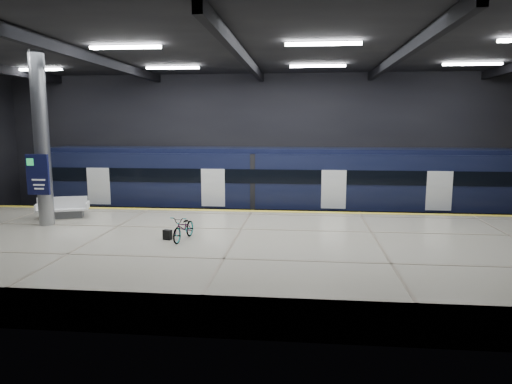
# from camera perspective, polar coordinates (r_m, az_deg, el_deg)

# --- Properties ---
(ground) EXTENTS (30.00, 30.00, 0.00)m
(ground) POSITION_cam_1_polar(r_m,az_deg,el_deg) (19.14, -1.46, -7.17)
(ground) COLOR black
(ground) RESTS_ON ground
(room_shell) EXTENTS (30.10, 16.10, 8.05)m
(room_shell) POSITION_cam_1_polar(r_m,az_deg,el_deg) (18.45, -1.53, 10.20)
(room_shell) COLOR black
(room_shell) RESTS_ON ground
(platform) EXTENTS (30.00, 11.00, 1.10)m
(platform) POSITION_cam_1_polar(r_m,az_deg,el_deg) (16.61, -2.56, -7.65)
(platform) COLOR #B5AD99
(platform) RESTS_ON ground
(safety_strip) EXTENTS (30.00, 0.40, 0.01)m
(safety_strip) POSITION_cam_1_polar(r_m,az_deg,el_deg) (21.55, -0.55, -2.38)
(safety_strip) COLOR yellow
(safety_strip) RESTS_ON platform
(rails) EXTENTS (30.00, 1.52, 0.16)m
(rails) POSITION_cam_1_polar(r_m,az_deg,el_deg) (24.43, 0.17, -3.54)
(rails) COLOR gray
(rails) RESTS_ON ground
(train) EXTENTS (29.40, 2.84, 3.79)m
(train) POSITION_cam_1_polar(r_m,az_deg,el_deg) (23.98, 6.59, 0.98)
(train) COLOR black
(train) RESTS_ON ground
(bench) EXTENTS (2.29, 1.51, 0.94)m
(bench) POSITION_cam_1_polar(r_m,az_deg,el_deg) (21.65, -22.98, -2.13)
(bench) COLOR #595B60
(bench) RESTS_ON platform
(bicycle) EXTENTS (0.84, 1.77, 0.89)m
(bicycle) POSITION_cam_1_polar(r_m,az_deg,el_deg) (16.32, -9.01, -4.42)
(bicycle) COLOR #99999E
(bicycle) RESTS_ON platform
(pannier_bag) EXTENTS (0.34, 0.26, 0.35)m
(pannier_bag) POSITION_cam_1_polar(r_m,az_deg,el_deg) (16.54, -11.01, -5.27)
(pannier_bag) COLOR black
(pannier_bag) RESTS_ON platform
(info_column) EXTENTS (0.90, 0.78, 6.90)m
(info_column) POSITION_cam_1_polar(r_m,az_deg,el_deg) (20.13, -25.25, 5.68)
(info_column) COLOR #9EA0A5
(info_column) RESTS_ON platform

